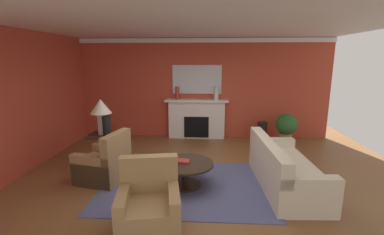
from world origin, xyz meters
TOP-DOWN VIEW (x-y plane):
  - ground_plane at (0.00, 0.00)m, footprint 8.82×8.82m
  - wall_fireplace at (0.00, 3.08)m, footprint 7.39×0.12m
  - wall_window at (-3.45, 0.30)m, footprint 0.12×6.63m
  - ceiling_panel at (0.00, 0.30)m, footprint 7.39×6.63m
  - crown_moulding at (0.00, 3.00)m, footprint 7.39×0.08m
  - area_rug at (-0.12, -0.22)m, footprint 3.01×2.21m
  - fireplace at (-0.06, 2.87)m, footprint 1.80×0.35m
  - mantel_mirror at (-0.06, 2.99)m, footprint 1.40×0.04m
  - sofa at (1.63, -0.13)m, footprint 1.00×2.14m
  - armchair_near_window at (-1.67, -0.06)m, footprint 0.96×0.96m
  - armchair_facing_fireplace at (-0.51, -1.51)m, footprint 0.92×0.92m
  - coffee_table at (-0.12, -0.22)m, footprint 1.00×1.00m
  - side_table at (-1.97, 0.67)m, footprint 0.56×0.56m
  - table_lamp at (-1.97, 0.67)m, footprint 0.44×0.44m
  - vase_tall_corner at (1.76, 2.57)m, footprint 0.27×0.27m
  - vase_mantel_right at (0.49, 2.82)m, footprint 0.14×0.14m
  - vase_on_side_table at (-1.82, 0.55)m, footprint 0.17×0.17m
  - vase_mantel_left at (-0.61, 2.82)m, footprint 0.11×0.11m
  - book_red_cover at (-0.16, -0.22)m, footprint 0.25×0.21m
  - potted_plant at (2.36, 2.41)m, footprint 0.56×0.56m

SIDE VIEW (x-z plane):
  - ground_plane at x=0.00m, z-range 0.00..0.00m
  - area_rug at x=-0.12m, z-range 0.00..0.01m
  - vase_tall_corner at x=1.76m, z-range 0.00..0.56m
  - sofa at x=1.63m, z-range -0.13..0.72m
  - armchair_near_window at x=-1.67m, z-range -0.17..0.78m
  - armchair_facing_fireplace at x=-0.51m, z-range -0.17..0.78m
  - coffee_table at x=-0.12m, z-range 0.11..0.56m
  - side_table at x=-1.97m, z-range 0.05..0.75m
  - book_red_cover at x=-0.16m, z-range 0.45..0.50m
  - potted_plant at x=2.36m, z-range 0.08..0.91m
  - fireplace at x=-0.06m, z-range -0.03..1.11m
  - vase_on_side_table at x=-1.82m, z-range 0.70..1.12m
  - table_lamp at x=-1.97m, z-range 0.85..1.60m
  - vase_mantel_left at x=-0.61m, z-range 1.13..1.50m
  - vase_mantel_right at x=0.49m, z-range 1.13..1.51m
  - wall_fireplace at x=0.00m, z-range 0.00..2.85m
  - wall_window at x=-3.45m, z-range 0.00..2.85m
  - mantel_mirror at x=-0.06m, z-range 1.28..2.10m
  - crown_moulding at x=0.00m, z-range 2.71..2.83m
  - ceiling_panel at x=0.00m, z-range 2.85..2.91m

